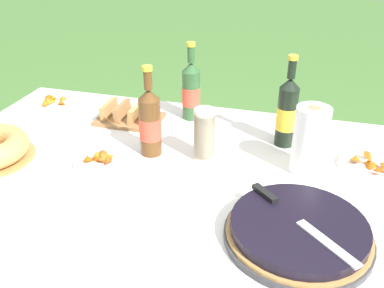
% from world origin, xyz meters
% --- Properties ---
extents(garden_table, '(1.69, 1.19, 0.73)m').
position_xyz_m(garden_table, '(0.00, 0.00, 0.67)').
color(garden_table, brown).
rests_on(garden_table, ground_plane).
extents(tablecloth, '(1.70, 1.20, 0.10)m').
position_xyz_m(tablecloth, '(0.00, 0.00, 0.72)').
color(tablecloth, white).
rests_on(tablecloth, garden_table).
extents(berry_tart, '(0.39, 0.39, 0.06)m').
position_xyz_m(berry_tart, '(0.44, -0.19, 0.76)').
color(berry_tart, '#38383D').
rests_on(berry_tart, tablecloth).
extents(serving_knife, '(0.29, 0.27, 0.01)m').
position_xyz_m(serving_knife, '(0.42, -0.17, 0.80)').
color(serving_knife, silver).
rests_on(serving_knife, berry_tart).
extents(cup_stack, '(0.07, 0.07, 0.19)m').
position_xyz_m(cup_stack, '(0.10, 0.15, 0.83)').
color(cup_stack, beige).
rests_on(cup_stack, tablecloth).
extents(cider_bottle_green, '(0.07, 0.07, 0.32)m').
position_xyz_m(cider_bottle_green, '(-0.04, 0.47, 0.86)').
color(cider_bottle_green, '#2D562D').
rests_on(cider_bottle_green, tablecloth).
extents(cider_bottle_amber, '(0.08, 0.08, 0.32)m').
position_xyz_m(cider_bottle_amber, '(-0.10, 0.14, 0.86)').
color(cider_bottle_amber, brown).
rests_on(cider_bottle_amber, tablecloth).
extents(juice_bottle_red, '(0.07, 0.07, 0.34)m').
position_xyz_m(juice_bottle_red, '(0.35, 0.33, 0.87)').
color(juice_bottle_red, black).
rests_on(juice_bottle_red, tablecloth).
extents(snack_plate_near, '(0.20, 0.20, 0.05)m').
position_xyz_m(snack_plate_near, '(-0.23, 0.03, 0.75)').
color(snack_plate_near, white).
rests_on(snack_plate_near, tablecloth).
extents(snack_plate_right, '(0.22, 0.22, 0.05)m').
position_xyz_m(snack_plate_right, '(0.65, 0.24, 0.75)').
color(snack_plate_right, white).
rests_on(snack_plate_right, tablecloth).
extents(snack_plate_far, '(0.23, 0.23, 0.05)m').
position_xyz_m(snack_plate_far, '(-0.67, 0.44, 0.75)').
color(snack_plate_far, white).
rests_on(snack_plate_far, tablecloth).
extents(paper_towel_roll, '(0.11, 0.11, 0.23)m').
position_xyz_m(paper_towel_roll, '(0.44, 0.17, 0.85)').
color(paper_towel_roll, white).
rests_on(paper_towel_roll, tablecloth).
extents(bread_board, '(0.26, 0.18, 0.07)m').
position_xyz_m(bread_board, '(-0.28, 0.37, 0.76)').
color(bread_board, olive).
rests_on(bread_board, tablecloth).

